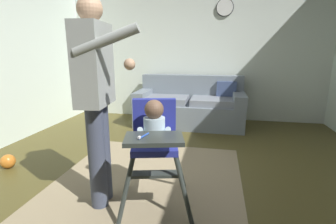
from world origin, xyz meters
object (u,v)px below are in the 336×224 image
Objects in this scene: couch at (190,106)px; wall_clock at (225,7)px; adult_standing at (96,94)px; toy_ball at (8,161)px; high_chair at (154,134)px.

wall_clock is (0.52, 0.48, 1.71)m from couch.
adult_standing is (-0.47, -2.56, 0.62)m from couch.
toy_ball is at bearing -39.76° from couch.
couch is 1.85m from wall_clock.
couch is 2.68m from adult_standing.
toy_ball is 4.03m from wall_clock.
toy_ball is (-1.33, 0.39, -0.87)m from adult_standing.
toy_ball is (-1.80, -2.17, -0.25)m from couch.
wall_clock reaches higher than couch.
adult_standing is 5.44× the size of wall_clock.
high_chair is 1.91m from toy_ball.
high_chair is (-0.01, -2.51, 0.30)m from couch.
couch is at bearing -137.62° from wall_clock.
high_chair is 3.35m from wall_clock.
couch is 11.94× the size of toy_ball.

